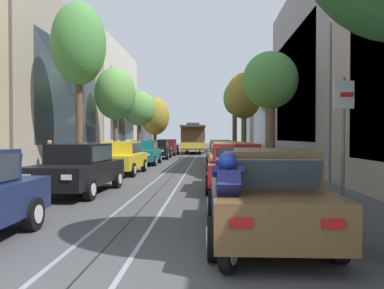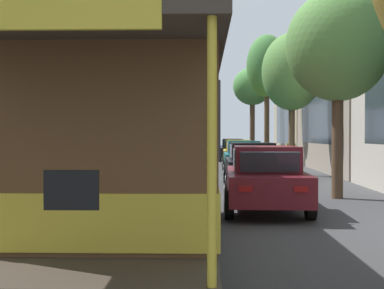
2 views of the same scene
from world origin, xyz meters
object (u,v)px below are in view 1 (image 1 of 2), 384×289
object	(u,v)px
parked_car_green_fifth_right	(220,150)
motorcycle_with_rider	(228,201)
street_tree_kerb_right_fourth	(235,100)
pedestrian_on_right_pavement	(269,149)
street_tree_kerb_left_far	(155,116)
parked_car_grey_fourth_right	(222,153)
street_tree_kerb_left_mid	(115,94)
parked_car_black_second_left	(79,168)
street_tree_kerb_left_second	(79,45)
cable_car_trolley	(193,138)
parked_car_yellow_mid_left	(121,158)
pedestrian_on_left_pavement	(50,155)
parked_car_teal_fourth_left	(144,152)
parked_car_brown_near_right	(263,193)
parked_car_yellow_mid_right	(228,158)
parked_car_black_fifth_left	(158,149)
street_tree_kerb_right_second	(270,83)
street_tree_kerb_right_mid	(244,97)
parked_car_red_second_right	(235,166)
street_tree_kerb_left_fourth	(139,109)
street_sign_post	(343,140)
parked_car_maroon_sixth_left	(168,147)

from	to	relation	value
parked_car_green_fifth_right	motorcycle_with_rider	xyz separation A→B (m)	(-0.63, -24.38, 0.07)
street_tree_kerb_right_fourth	pedestrian_on_right_pavement	size ratio (longest dim) A/B	4.74
street_tree_kerb_left_far	street_tree_kerb_right_fourth	xyz separation A→B (m)	(9.23, -2.39, 1.63)
parked_car_grey_fourth_right	street_tree_kerb_left_mid	bearing A→B (deg)	167.32
parked_car_black_second_left	street_tree_kerb_left_second	distance (m)	7.83
cable_car_trolley	pedestrian_on_right_pavement	world-z (taller)	cable_car_trolley
parked_car_yellow_mid_left	parked_car_black_second_left	bearing A→B (deg)	-89.12
parked_car_yellow_mid_left	pedestrian_on_left_pavement	size ratio (longest dim) A/B	2.64
parked_car_teal_fourth_left	pedestrian_on_right_pavement	size ratio (longest dim) A/B	2.61
pedestrian_on_left_pavement	pedestrian_on_right_pavement	distance (m)	15.40
parked_car_brown_near_right	parked_car_grey_fourth_right	bearing A→B (deg)	90.41
parked_car_yellow_mid_right	street_tree_kerb_right_fourth	distance (m)	24.32
parked_car_teal_fourth_left	pedestrian_on_left_pavement	world-z (taller)	pedestrian_on_left_pavement
street_tree_kerb_left_far	pedestrian_on_left_pavement	size ratio (longest dim) A/B	3.94
parked_car_black_fifth_left	parked_car_brown_near_right	size ratio (longest dim) A/B	1.00
parked_car_yellow_mid_right	street_tree_kerb_right_second	world-z (taller)	street_tree_kerb_right_second
street_tree_kerb_right_mid	parked_car_brown_near_right	bearing A→B (deg)	-94.51
street_tree_kerb_left_far	pedestrian_on_left_pavement	world-z (taller)	street_tree_kerb_left_far
parked_car_teal_fourth_left	parked_car_green_fifth_right	size ratio (longest dim) A/B	1.00
parked_car_grey_fourth_right	pedestrian_on_right_pavement	distance (m)	4.83
street_tree_kerb_right_mid	parked_car_black_second_left	bearing A→B (deg)	-110.63
parked_car_grey_fourth_right	street_tree_kerb_right_second	distance (m)	7.09
parked_car_yellow_mid_left	parked_car_green_fifth_right	size ratio (longest dim) A/B	1.00
parked_car_black_fifth_left	parked_car_red_second_right	world-z (taller)	same
parked_car_yellow_mid_left	street_tree_kerb_right_mid	bearing A→B (deg)	60.14
parked_car_red_second_right	street_tree_kerb_right_mid	distance (m)	18.18
street_tree_kerb_left_fourth	street_sign_post	distance (m)	29.48
street_tree_kerb_left_mid	parked_car_teal_fourth_left	bearing A→B (deg)	-28.14
parked_car_brown_near_right	street_tree_kerb_left_fourth	world-z (taller)	street_tree_kerb_left_fourth
parked_car_grey_fourth_right	parked_car_yellow_mid_right	bearing A→B (deg)	-89.38
parked_car_yellow_mid_left	parked_car_brown_near_right	distance (m)	12.50
parked_car_brown_near_right	street_sign_post	xyz separation A→B (m)	(1.38, -0.10, 0.96)
pedestrian_on_right_pavement	parked_car_brown_near_right	bearing A→B (deg)	-99.28
parked_car_green_fifth_right	street_tree_kerb_left_second	size ratio (longest dim) A/B	0.54
parked_car_yellow_mid_right	street_tree_kerb_left_far	xyz separation A→B (m)	(-7.26, 26.09, 3.48)
street_sign_post	parked_car_maroon_sixth_left	bearing A→B (deg)	101.86
parked_car_green_fifth_right	pedestrian_on_right_pavement	size ratio (longest dim) A/B	2.61
street_tree_kerb_left_fourth	motorcycle_with_rider	size ratio (longest dim) A/B	3.19
parked_car_maroon_sixth_left	street_tree_kerb_left_far	world-z (taller)	street_tree_kerb_left_far
parked_car_red_second_right	cable_car_trolley	world-z (taller)	cable_car_trolley
motorcycle_with_rider	street_sign_post	bearing A→B (deg)	29.02
street_tree_kerb_right_mid	cable_car_trolley	distance (m)	12.22
parked_car_black_second_left	parked_car_yellow_mid_left	bearing A→B (deg)	90.88
street_tree_kerb_left_second	street_tree_kerb_right_fourth	distance (m)	26.05
parked_car_maroon_sixth_left	parked_car_yellow_mid_right	xyz separation A→B (m)	(5.02, -19.31, 0.00)
parked_car_teal_fourth_left	street_tree_kerb_right_fourth	world-z (taller)	street_tree_kerb_right_fourth
pedestrian_on_right_pavement	parked_car_grey_fourth_right	bearing A→B (deg)	-136.14
parked_car_black_second_left	street_tree_kerb_left_fourth	distance (m)	23.19
parked_car_brown_near_right	street_sign_post	size ratio (longest dim) A/B	1.54
parked_car_black_second_left	street_tree_kerb_right_mid	bearing A→B (deg)	69.37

